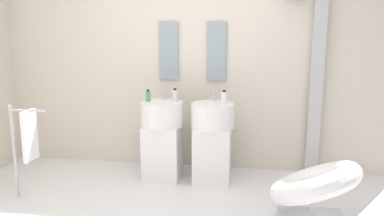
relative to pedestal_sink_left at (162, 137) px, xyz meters
The scene contains 11 objects.
rear_partition 1.00m from the pedestal_sink_left, 59.21° to the left, with size 4.80×0.10×2.60m, color beige.
pedestal_sink_left is the anchor object (origin of this frame).
pedestal_sink_right 0.57m from the pedestal_sink_left, ahead, with size 0.47×0.47×0.98m.
vanity_mirror_left 1.03m from the pedestal_sink_left, 90.00° to the left, with size 0.22×0.03×0.67m, color #8C9EA8.
vanity_mirror_right 1.17m from the pedestal_sink_left, 35.59° to the left, with size 0.22×0.03×0.67m, color #8C9EA8.
shower_column 1.82m from the pedestal_sink_left, 11.84° to the left, with size 0.49×0.24×2.05m.
lounge_chair 1.78m from the pedestal_sink_left, 30.91° to the right, with size 1.08×1.08×0.65m.
towel_rack 1.40m from the pedestal_sink_left, 147.80° to the right, with size 0.37×0.22×0.95m.
soap_bottle_green 0.49m from the pedestal_sink_left, behind, with size 0.06×0.06×0.13m.
soap_bottle_white 0.84m from the pedestal_sink_left, ahead, with size 0.06×0.06×0.15m.
soap_bottle_clear 0.50m from the pedestal_sink_left, 19.81° to the left, with size 0.06×0.06×0.15m.
Camera 1 is at (0.67, -2.88, 1.66)m, focal length 35.82 mm.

